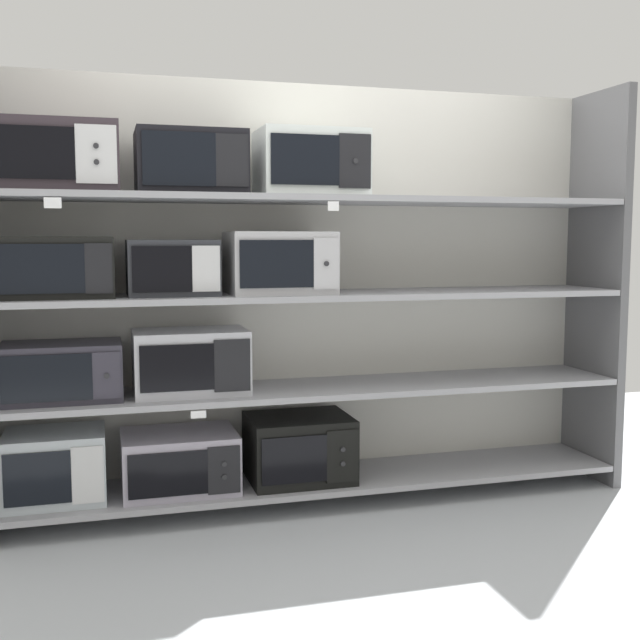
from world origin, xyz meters
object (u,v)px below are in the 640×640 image
microwave_5 (55,267)px  microwave_8 (55,157)px  microwave_1 (179,461)px  microwave_9 (190,163)px  microwave_2 (299,448)px  microwave_0 (55,466)px  microwave_7 (279,263)px  microwave_10 (311,164)px  microwave_6 (172,268)px  microwave_4 (191,362)px  microwave_3 (62,371)px

microwave_5 → microwave_8: microwave_8 is taller
microwave_1 → microwave_9: microwave_9 is taller
microwave_2 → microwave_8: 1.83m
microwave_8 → microwave_2: bearing=0.0°
microwave_0 → microwave_2: (1.19, 0.00, -0.00)m
microwave_7 → microwave_10: 0.51m
microwave_0 → microwave_6: bearing=-0.0°
microwave_0 → microwave_4: 0.80m
microwave_1 → microwave_10: 1.61m
microwave_2 → microwave_9: microwave_9 is taller
microwave_1 → microwave_3: (-0.53, -0.00, 0.47)m
microwave_0 → microwave_5: 0.94m
microwave_8 → microwave_10: microwave_10 is taller
microwave_4 → microwave_6: size_ratio=1.29×
microwave_6 → microwave_7: microwave_7 is taller
microwave_0 → microwave_8: (0.05, 0.00, 1.44)m
microwave_0 → microwave_6: (0.56, -0.00, 0.93)m
microwave_4 → microwave_9: 0.95m
microwave_3 → microwave_4: (0.60, 0.00, 0.02)m
microwave_7 → microwave_9: bearing=-180.0°
microwave_1 → microwave_3: bearing=-180.0°
microwave_3 → microwave_9: microwave_9 is taller
microwave_2 → microwave_3: microwave_3 is taller
microwave_0 → microwave_7: 1.44m
microwave_3 → microwave_10: 1.56m
microwave_3 → microwave_4: microwave_4 is taller
microwave_0 → microwave_4: size_ratio=0.84×
microwave_3 → microwave_9: size_ratio=1.07×
microwave_0 → microwave_9: bearing=-0.0°
microwave_9 → microwave_5: bearing=180.0°
microwave_1 → microwave_5: microwave_5 is taller
microwave_1 → microwave_2: (0.61, 0.00, 0.02)m
microwave_9 → microwave_10: 0.59m
microwave_4 → microwave_7: bearing=-0.0°
microwave_2 → microwave_5: size_ratio=0.99×
microwave_5 → microwave_6: microwave_5 is taller
microwave_0 → microwave_5: (0.03, -0.00, 0.94)m
microwave_9 → microwave_6: bearing=180.0°
microwave_7 → microwave_9: (-0.43, -0.00, 0.48)m
microwave_4 → microwave_0: bearing=-180.0°
microwave_2 → microwave_4: microwave_4 is taller
microwave_4 → microwave_1: bearing=-179.9°
microwave_6 → microwave_9: (0.09, -0.00, 0.50)m
microwave_9 → microwave_10: bearing=0.0°
microwave_4 → microwave_10: (0.61, -0.00, 0.97)m
microwave_1 → microwave_7: microwave_7 is taller
microwave_8 → microwave_9: microwave_8 is taller
microwave_9 → microwave_2: bearing=0.0°
microwave_5 → microwave_9: size_ratio=1.02×
microwave_3 → microwave_9: (0.61, -0.00, 0.98)m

